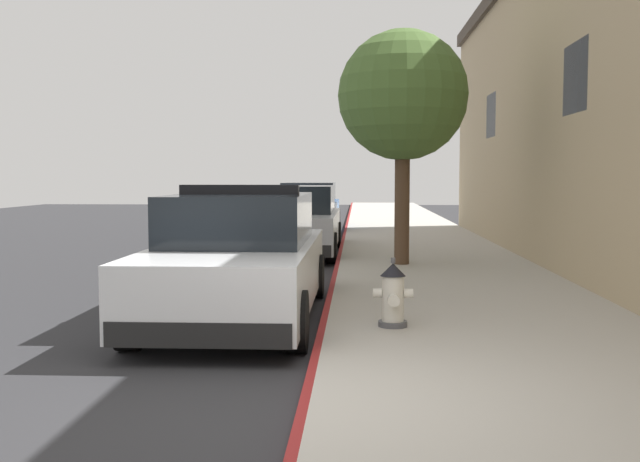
% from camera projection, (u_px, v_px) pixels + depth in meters
% --- Properties ---
extents(ground_plane, '(30.13, 60.00, 0.20)m').
position_uv_depth(ground_plane, '(145.00, 265.00, 15.71)').
color(ground_plane, '#2B2B2D').
extents(sidewalk_pavement, '(3.69, 60.00, 0.14)m').
position_uv_depth(sidewalk_pavement, '(430.00, 259.00, 15.39)').
color(sidewalk_pavement, '#ADA89E').
rests_on(sidewalk_pavement, ground).
extents(curb_painted_edge, '(0.08, 60.00, 0.14)m').
position_uv_depth(curb_painted_edge, '(339.00, 258.00, 15.49)').
color(curb_painted_edge, maroon).
rests_on(curb_painted_edge, ground).
extents(police_cruiser, '(1.94, 4.84, 1.68)m').
position_uv_depth(police_cruiser, '(239.00, 260.00, 9.25)').
color(police_cruiser, white).
rests_on(police_cruiser, ground).
extents(parked_car_silver_ahead, '(1.94, 4.84, 1.56)m').
position_uv_depth(parked_car_silver_ahead, '(297.00, 222.00, 16.87)').
color(parked_car_silver_ahead, '#B2B5BA').
rests_on(parked_car_silver_ahead, ground).
extents(parked_car_dark_far, '(1.94, 4.84, 1.56)m').
position_uv_depth(parked_car_dark_far, '(309.00, 208.00, 24.13)').
color(parked_car_dark_far, navy).
rests_on(parked_car_dark_far, ground).
extents(fire_hydrant, '(0.44, 0.40, 0.76)m').
position_uv_depth(fire_hydrant, '(393.00, 295.00, 8.14)').
color(fire_hydrant, '#4C4C51').
rests_on(fire_hydrant, sidewalk_pavement).
extents(street_tree, '(2.41, 2.41, 4.35)m').
position_uv_depth(street_tree, '(403.00, 96.00, 13.70)').
color(street_tree, brown).
rests_on(street_tree, sidewalk_pavement).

